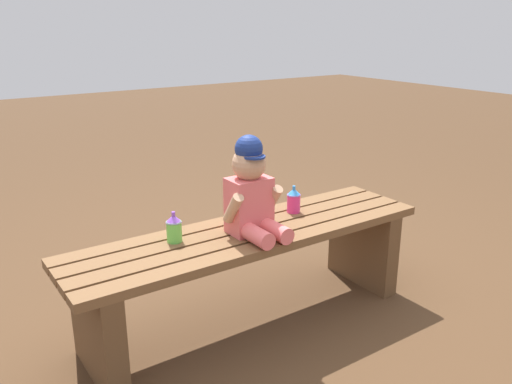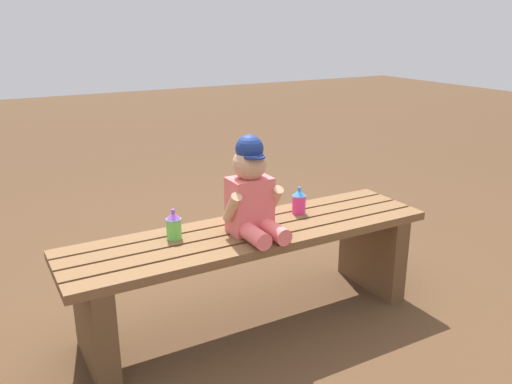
# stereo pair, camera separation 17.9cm
# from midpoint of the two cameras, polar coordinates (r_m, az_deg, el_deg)

# --- Properties ---
(ground_plane) EXTENTS (16.00, 16.00, 0.00)m
(ground_plane) POSITION_cam_midpoint_polar(r_m,az_deg,el_deg) (2.39, -2.74, -13.76)
(ground_plane) COLOR #4C331E
(park_bench) EXTENTS (1.57, 0.40, 0.43)m
(park_bench) POSITION_cam_midpoint_polar(r_m,az_deg,el_deg) (2.25, -2.86, -7.39)
(park_bench) COLOR brown
(park_bench) RESTS_ON ground_plane
(child_figure) EXTENTS (0.23, 0.27, 0.40)m
(child_figure) POSITION_cam_midpoint_polar(r_m,az_deg,el_deg) (2.10, -2.92, -0.01)
(child_figure) COLOR #E56666
(child_figure) RESTS_ON park_bench
(sippy_cup_left) EXTENTS (0.06, 0.06, 0.12)m
(sippy_cup_left) POSITION_cam_midpoint_polar(r_m,az_deg,el_deg) (2.10, -11.27, -3.84)
(sippy_cup_left) COLOR #66CC4C
(sippy_cup_left) RESTS_ON park_bench
(sippy_cup_right) EXTENTS (0.06, 0.06, 0.12)m
(sippy_cup_right) POSITION_cam_midpoint_polar(r_m,az_deg,el_deg) (2.37, 1.94, -0.88)
(sippy_cup_right) COLOR #E5337F
(sippy_cup_right) RESTS_ON park_bench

